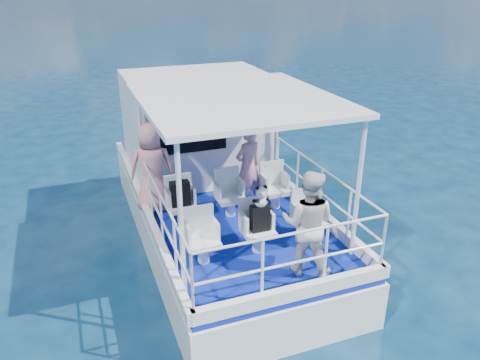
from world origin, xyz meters
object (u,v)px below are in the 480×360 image
at_px(backpack_center, 260,218).
at_px(panda, 261,196).
at_px(passenger_port_fwd, 152,168).
at_px(passenger_stbd_aft, 308,223).

xyz_separation_m(backpack_center, panda, (0.00, -0.03, 0.38)).
distance_m(passenger_port_fwd, backpack_center, 2.40).
xyz_separation_m(passenger_port_fwd, passenger_stbd_aft, (1.69, -2.76, -0.04)).
xyz_separation_m(passenger_stbd_aft, backpack_center, (-0.43, 0.74, -0.21)).
height_order(passenger_stbd_aft, panda, passenger_stbd_aft).
height_order(passenger_port_fwd, panda, passenger_port_fwd).
xyz_separation_m(passenger_port_fwd, backpack_center, (1.27, -2.02, -0.24)).
distance_m(passenger_stbd_aft, panda, 0.85).
relative_size(passenger_port_fwd, passenger_stbd_aft, 1.05).
bearing_deg(passenger_port_fwd, panda, 131.85).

